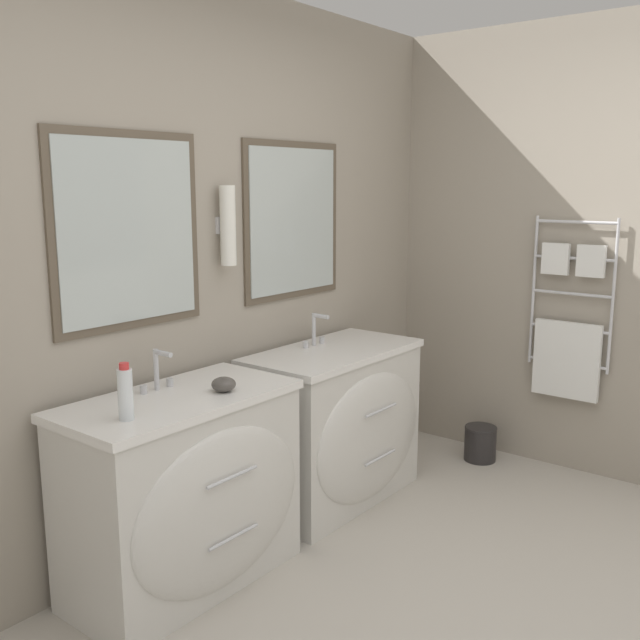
{
  "coord_description": "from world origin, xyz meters",
  "views": [
    {
      "loc": [
        -2.12,
        -0.71,
        1.69
      ],
      "look_at": [
        0.37,
        1.24,
        1.08
      ],
      "focal_mm": 40.0,
      "sensor_mm": 36.0,
      "label": 1
    }
  ],
  "objects_px": {
    "waste_bin": "(480,442)",
    "toiletry_bottle": "(125,393)",
    "vanity_left": "(187,490)",
    "vanity_right": "(338,424)",
    "amenity_bowl": "(224,384)"
  },
  "relations": [
    {
      "from": "amenity_bowl",
      "to": "waste_bin",
      "type": "distance_m",
      "value": 2.06
    },
    {
      "from": "vanity_right",
      "to": "toiletry_bottle",
      "type": "xyz_separation_m",
      "value": [
        -1.38,
        -0.05,
        0.51
      ]
    },
    {
      "from": "vanity_left",
      "to": "waste_bin",
      "type": "bearing_deg",
      "value": -10.04
    },
    {
      "from": "toiletry_bottle",
      "to": "amenity_bowl",
      "type": "distance_m",
      "value": 0.48
    },
    {
      "from": "toiletry_bottle",
      "to": "vanity_left",
      "type": "bearing_deg",
      "value": 9.1
    },
    {
      "from": "toiletry_bottle",
      "to": "amenity_bowl",
      "type": "xyz_separation_m",
      "value": [
        0.48,
        -0.02,
        -0.07
      ]
    },
    {
      "from": "toiletry_bottle",
      "to": "amenity_bowl",
      "type": "bearing_deg",
      "value": -2.6
    },
    {
      "from": "vanity_right",
      "to": "waste_bin",
      "type": "height_order",
      "value": "vanity_right"
    },
    {
      "from": "amenity_bowl",
      "to": "vanity_right",
      "type": "bearing_deg",
      "value": 4.59
    },
    {
      "from": "vanity_left",
      "to": "waste_bin",
      "type": "distance_m",
      "value": 2.11
    },
    {
      "from": "vanity_left",
      "to": "toiletry_bottle",
      "type": "xyz_separation_m",
      "value": [
        -0.32,
        -0.05,
        0.51
      ]
    },
    {
      "from": "vanity_left",
      "to": "vanity_right",
      "type": "height_order",
      "value": "same"
    },
    {
      "from": "vanity_right",
      "to": "amenity_bowl",
      "type": "xyz_separation_m",
      "value": [
        -0.9,
        -0.07,
        0.44
      ]
    },
    {
      "from": "vanity_right",
      "to": "amenity_bowl",
      "type": "distance_m",
      "value": 1.01
    },
    {
      "from": "waste_bin",
      "to": "toiletry_bottle",
      "type": "bearing_deg",
      "value": 172.49
    }
  ]
}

